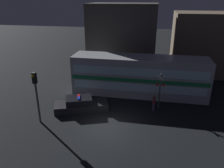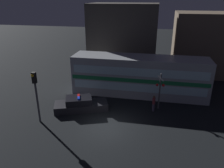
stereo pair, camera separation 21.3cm
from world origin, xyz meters
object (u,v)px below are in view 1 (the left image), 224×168
(police_car, at_px, (81,105))
(pedestrian, at_px, (154,103))
(train, at_px, (139,76))
(crossing_signal_near, at_px, (160,89))
(traffic_light_corner, at_px, (36,91))

(police_car, height_order, pedestrian, pedestrian)
(train, xyz_separation_m, pedestrian, (1.69, -3.65, -1.26))
(police_car, bearing_deg, pedestrian, -11.41)
(pedestrian, bearing_deg, police_car, -171.37)
(crossing_signal_near, bearing_deg, police_car, -167.46)
(police_car, distance_m, pedestrian, 6.77)
(train, relative_size, police_car, 2.70)
(police_car, bearing_deg, traffic_light_corner, -154.48)
(train, bearing_deg, police_car, -136.96)
(pedestrian, height_order, traffic_light_corner, traffic_light_corner)
(traffic_light_corner, bearing_deg, police_car, 45.56)
(train, relative_size, pedestrian, 8.94)
(traffic_light_corner, bearing_deg, pedestrian, 21.86)
(train, distance_m, pedestrian, 4.21)
(crossing_signal_near, height_order, traffic_light_corner, traffic_light_corner)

